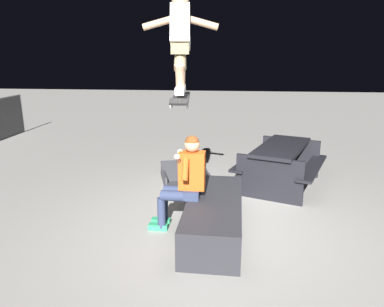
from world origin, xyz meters
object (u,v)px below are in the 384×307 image
(skater_airborne, at_px, (180,39))
(ledge_box_main, at_px, (214,216))
(person_sitting_on_ledge, at_px, (184,179))
(skateboard, at_px, (181,99))
(picnic_table_back, at_px, (281,159))
(kicker_ramp, at_px, (186,178))

(skater_airborne, bearing_deg, ledge_box_main, -79.94)
(person_sitting_on_ledge, distance_m, skateboard, 1.09)
(ledge_box_main, distance_m, skater_airborne, 2.28)
(ledge_box_main, relative_size, picnic_table_back, 0.96)
(ledge_box_main, distance_m, skateboard, 1.61)
(skateboard, xyz_separation_m, picnic_table_back, (2.06, -1.51, -1.28))
(ledge_box_main, xyz_separation_m, skateboard, (-0.13, 0.42, 1.55))
(ledge_box_main, bearing_deg, person_sitting_on_ledge, 80.46)
(kicker_ramp, xyz_separation_m, picnic_table_back, (-0.08, -1.72, 0.44))
(ledge_box_main, relative_size, person_sitting_on_ledge, 1.54)
(person_sitting_on_ledge, relative_size, kicker_ramp, 1.14)
(skateboard, xyz_separation_m, kicker_ramp, (2.14, 0.21, -1.72))
(person_sitting_on_ledge, xyz_separation_m, kicker_ramp, (1.94, 0.22, -0.65))
(skater_airborne, xyz_separation_m, picnic_table_back, (2.00, -1.51, -1.97))
(picnic_table_back, bearing_deg, ledge_box_main, 150.53)
(kicker_ramp, bearing_deg, skater_airborne, -174.30)
(skateboard, relative_size, picnic_table_back, 0.50)
(skater_airborne, relative_size, kicker_ramp, 0.98)
(kicker_ramp, relative_size, picnic_table_back, 0.55)
(skateboard, height_order, skater_airborne, skater_airborne)
(ledge_box_main, bearing_deg, skater_airborne, 100.06)
(kicker_ramp, bearing_deg, person_sitting_on_ledge, -173.43)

